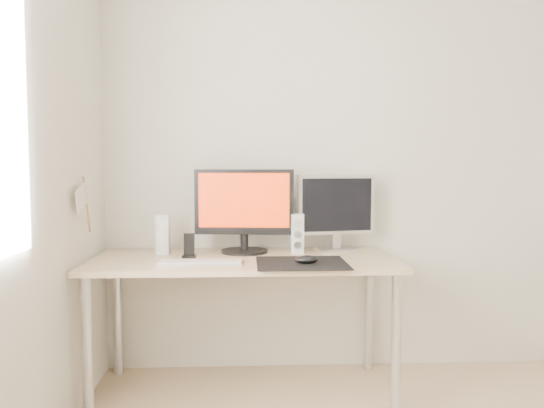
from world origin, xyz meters
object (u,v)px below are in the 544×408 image
mouse (306,260)px  phone_dock (189,250)px  desk (244,272)px  main_monitor (244,208)px  keyboard (201,262)px  speaker_right (297,233)px  speaker_left (163,234)px  second_monitor (336,209)px

mouse → phone_dock: (-0.60, 0.23, 0.02)m
desk → main_monitor: size_ratio=2.90×
main_monitor → keyboard: size_ratio=1.30×
main_monitor → speaker_right: size_ratio=2.51×
mouse → speaker_left: bearing=155.3°
phone_dock → keyboard: bearing=-67.8°
second_monitor → keyboard: (-0.74, -0.39, -0.23)m
main_monitor → speaker_right: bearing=-2.0°
mouse → phone_dock: 0.64m
main_monitor → speaker_left: main_monitor is taller
keyboard → desk: bearing=39.2°
desk → keyboard: keyboard is taller
desk → speaker_left: size_ratio=7.29×
speaker_right → keyboard: 0.61m
desk → speaker_right: speaker_right is taller
desk → phone_dock: size_ratio=12.35×
second_monitor → phone_dock: bearing=-166.5°
mouse → speaker_right: size_ratio=0.53×
mouse → second_monitor: 0.52m
main_monitor → desk: bearing=-90.6°
second_monitor → speaker_right: bearing=-163.2°
second_monitor → phone_dock: size_ratio=3.48×
mouse → speaker_left: (-0.75, 0.35, 0.09)m
mouse → main_monitor: bearing=130.2°
second_monitor → speaker_right: second_monitor is taller
main_monitor → keyboard: bearing=-122.9°
mouse → desk: size_ratio=0.07×
desk → keyboard: bearing=-140.8°
main_monitor → speaker_left: size_ratio=2.51×
desk → speaker_right: 0.38m
keyboard → speaker_left: bearing=126.9°
mouse → speaker_right: 0.36m
desk → main_monitor: (0.00, 0.16, 0.33)m
speaker_right → keyboard: speaker_right is taller
mouse → keyboard: (-0.52, 0.03, -0.02)m
speaker_right → phone_dock: speaker_right is taller
speaker_left → phone_dock: size_ratio=1.69×
main_monitor → mouse: bearing=-49.8°
second_monitor → speaker_left: 0.98m
speaker_left → keyboard: speaker_left is taller
desk → keyboard: 0.29m
phone_dock → second_monitor: bearing=13.5°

